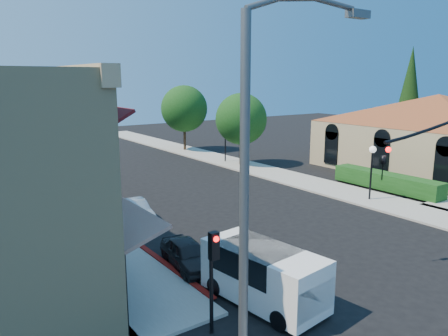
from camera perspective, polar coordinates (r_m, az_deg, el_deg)
ground at (r=18.77m, az=22.62°, el=-13.63°), size 120.00×120.00×0.00m
sidewalk_left at (r=37.00m, az=-25.12°, el=-1.44°), size 3.50×50.00×0.12m
sidewalk_right at (r=43.41m, az=-1.86°, el=1.47°), size 3.50×50.00×0.12m
curb_red_strip at (r=20.00m, az=-9.49°, el=-11.26°), size 0.25×10.00×0.06m
mission_building at (r=42.10m, az=25.95°, el=5.06°), size 30.12×30.12×6.40m
hedge at (r=32.73m, az=20.37°, el=-2.76°), size 1.40×8.00×1.10m
conifer_far at (r=50.40m, az=23.08°, el=9.18°), size 3.20×3.20×11.00m
street_tree_a at (r=38.84m, az=2.25°, el=6.42°), size 4.56×4.56×6.48m
street_tree_b at (r=47.12m, az=-5.22°, el=7.73°), size 4.94×4.94×7.02m
secondary_signal at (r=13.29m, az=-1.46°, el=-12.39°), size 0.28×0.42×3.32m
cobra_streetlight at (r=9.06m, az=4.41°, el=-4.17°), size 3.60×0.25×9.31m
lamppost_left_near at (r=18.51m, az=-14.25°, el=-4.38°), size 0.44×0.44×3.57m
lamppost_left_far at (r=31.72m, az=-23.45°, el=1.62°), size 0.44×0.44×3.57m
lamppost_right_near at (r=29.04m, az=18.78°, el=1.12°), size 0.44×0.44×3.57m
lamppost_right_far at (r=40.42m, az=0.17°, el=4.55°), size 0.44×0.44×3.57m
white_van at (r=15.56m, az=5.31°, el=-13.42°), size 2.47×4.70×2.00m
parked_car_a at (r=18.43m, az=-4.79°, el=-11.16°), size 1.89×3.69×1.20m
parked_car_b at (r=24.68m, az=-11.50°, el=-5.45°), size 1.52×3.58×1.15m
parked_car_c at (r=35.54m, az=-20.13°, el=-0.56°), size 1.83×4.50×1.31m
parked_car_d at (r=40.53m, az=-20.48°, el=0.85°), size 2.22×4.72×1.30m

